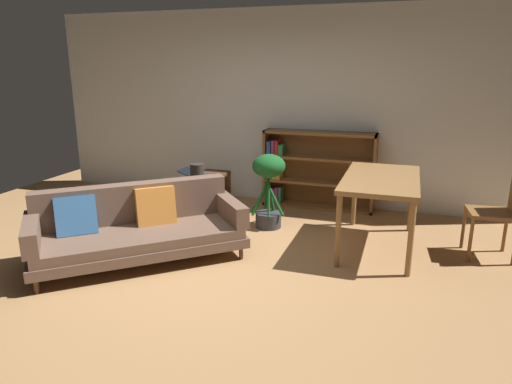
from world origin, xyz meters
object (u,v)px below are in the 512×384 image
Objects in this scene: dining_table at (381,185)px; bookshelf at (313,170)px; open_laptop at (198,174)px; desk_speaker at (197,173)px; dining_chair_near at (501,207)px; media_console at (204,196)px; fabric_couch at (137,226)px; potted_floor_plant at (269,183)px.

bookshelf is (-0.99, 1.29, -0.19)m from dining_table.
desk_speaker is at bearing -66.31° from open_laptop.
dining_chair_near reaches higher than dining_table.
desk_speaker is at bearing -81.18° from media_console.
dining_table is at bearing 24.85° from fabric_couch.
media_console is 1.57m from bookshelf.
media_console is 0.66× the size of bookshelf.
fabric_couch is 2.73m from bookshelf.
dining_chair_near is at bearing 18.63° from fabric_couch.
desk_speaker is 0.16× the size of bookshelf.
desk_speaker is at bearing 178.84° from dining_chair_near.
open_laptop is (-0.06, 1.60, 0.18)m from fabric_couch.
open_laptop is at bearing 165.53° from potted_floor_plant.
media_console is at bearing 174.37° from dining_chair_near.
desk_speaker is 0.92m from potted_floor_plant.
desk_speaker is 3.44m from dining_chair_near.
dining_table is 0.92× the size of bookshelf.
dining_chair_near is 0.64× the size of bookshelf.
media_console is 3.51m from dining_chair_near.
desk_speaker is (0.09, 1.26, 0.28)m from fabric_couch.
potted_floor_plant is (0.96, -0.21, 0.32)m from media_console.
dining_table is at bearing -174.82° from dining_chair_near.
open_laptop is 0.38m from desk_speaker.
open_laptop is at bearing 173.50° from dining_chair_near.
bookshelf reaches higher than fabric_couch.
open_laptop is 0.48× the size of potted_floor_plant.
dining_table is (2.25, -0.18, 0.08)m from desk_speaker.
open_laptop is at bearing 167.80° from dining_table.
fabric_couch reaches higher than media_console.
fabric_couch is 2.10× the size of media_console.
potted_floor_plant is 2.52m from dining_chair_near.
dining_table reaches higher than fabric_couch.
desk_speaker is 1.68m from bookshelf.
dining_table is 1.64m from bookshelf.
dining_chair_near is (3.44, -0.07, -0.08)m from desk_speaker.
fabric_couch is 3.73m from dining_chair_near.
dining_chair_near is 2.49m from bookshelf.
open_laptop reaches higher than media_console.
media_console is 1.03m from potted_floor_plant.
open_laptop is at bearing 113.69° from desk_speaker.
open_laptop is 0.31× the size of dining_table.
dining_table reaches higher than desk_speaker.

